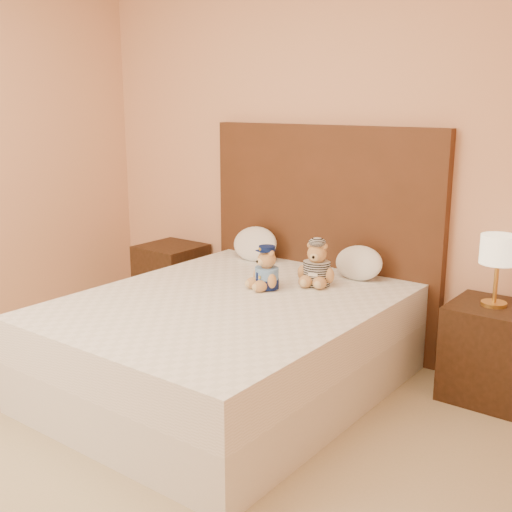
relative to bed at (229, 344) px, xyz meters
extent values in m
cube|color=tan|center=(0.00, -1.20, -0.28)|extent=(4.00, 4.50, 0.00)
cube|color=#E6A57D|center=(0.00, 1.05, 1.07)|extent=(4.00, 0.04, 2.70)
cube|color=white|center=(0.00, 0.00, -0.13)|extent=(1.60, 2.00, 0.30)
cube|color=white|center=(0.00, 0.00, 0.15)|extent=(1.60, 2.00, 0.25)
cube|color=#4E2A17|center=(0.00, 1.01, 0.47)|extent=(1.75, 0.08, 1.50)
cube|color=#391F12|center=(-1.25, 0.80, 0.00)|extent=(0.45, 0.45, 0.55)
cube|color=#391F12|center=(1.25, 0.80, 0.00)|extent=(0.45, 0.45, 0.55)
cylinder|color=gold|center=(1.25, 0.80, 0.28)|extent=(0.14, 0.14, 0.02)
cylinder|color=gold|center=(1.25, 0.80, 0.41)|extent=(0.02, 0.02, 0.26)
cylinder|color=beige|center=(1.25, 0.80, 0.59)|extent=(0.20, 0.20, 0.16)
ellipsoid|color=white|center=(-0.44, 0.83, 0.40)|extent=(0.36, 0.23, 0.26)
ellipsoid|color=white|center=(0.39, 0.83, 0.39)|extent=(0.33, 0.21, 0.23)
camera|label=1|loc=(2.24, -2.71, 1.39)|focal=45.00mm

